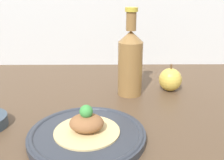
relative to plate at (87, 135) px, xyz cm
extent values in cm
cube|color=brown|center=(5.94, 7.50, -3.08)|extent=(180.00, 110.00, 4.00)
cylinder|color=#2D333D|center=(0.00, 0.00, -0.23)|extent=(26.29, 26.29, 1.69)
torus|color=#2D333D|center=(0.00, 0.00, 0.36)|extent=(25.37, 25.37, 1.19)
cylinder|color=#D6BC7F|center=(0.00, 0.00, 0.81)|extent=(14.69, 14.69, 0.40)
ellipsoid|color=brown|center=(0.00, 0.00, 2.94)|extent=(7.58, 6.45, 3.86)
sphere|color=green|center=(0.00, 0.00, 5.75)|extent=(2.92, 2.92, 2.92)
cylinder|color=olive|center=(11.47, 26.21, 7.26)|extent=(7.54, 7.54, 16.68)
cone|color=olive|center=(11.47, 26.21, 17.30)|extent=(7.54, 7.54, 3.39)
cylinder|color=olive|center=(11.47, 26.21, 21.71)|extent=(3.02, 3.02, 5.43)
cylinder|color=gold|center=(11.47, 26.21, 25.02)|extent=(3.77, 3.77, 1.20)
sphere|color=gold|center=(24.90, 29.09, 2.65)|extent=(7.46, 7.46, 7.46)
cylinder|color=brown|center=(24.90, 29.09, 6.96)|extent=(0.60, 0.60, 1.68)
camera|label=1|loc=(5.00, -50.99, 31.15)|focal=42.00mm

